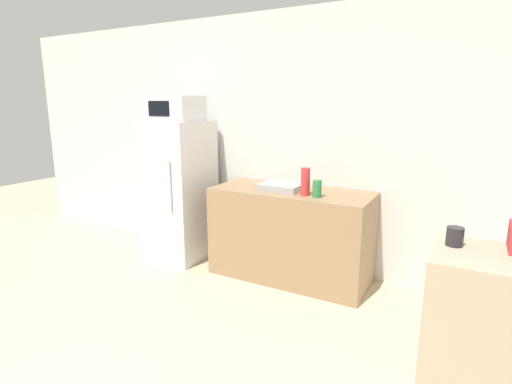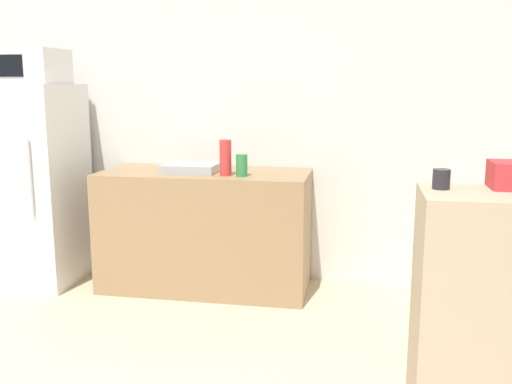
# 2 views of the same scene
# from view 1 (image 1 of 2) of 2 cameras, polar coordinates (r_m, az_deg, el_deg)

# --- Properties ---
(wall_back) EXTENTS (8.00, 0.06, 2.60)m
(wall_back) POSITION_cam_1_polar(r_m,az_deg,el_deg) (4.12, 6.33, 6.91)
(wall_back) COLOR silver
(wall_back) RESTS_ON ground_plane
(refrigerator) EXTENTS (0.60, 0.67, 1.52)m
(refrigerator) POSITION_cam_1_polar(r_m,az_deg,el_deg) (4.48, -10.86, 0.22)
(refrigerator) COLOR silver
(refrigerator) RESTS_ON ground_plane
(microwave) EXTENTS (0.50, 0.42, 0.26)m
(microwave) POSITION_cam_1_polar(r_m,az_deg,el_deg) (4.38, -11.36, 11.63)
(microwave) COLOR white
(microwave) RESTS_ON refrigerator
(counter) EXTENTS (1.54, 0.64, 0.89)m
(counter) POSITION_cam_1_polar(r_m,az_deg,el_deg) (3.95, 4.95, -6.05)
(counter) COLOR #937551
(counter) RESTS_ON ground_plane
(sink_basin) EXTENTS (0.39, 0.30, 0.06)m
(sink_basin) POSITION_cam_1_polar(r_m,az_deg,el_deg) (3.85, 3.63, 0.76)
(sink_basin) COLOR #9EA3A8
(sink_basin) RESTS_ON counter
(bottle_tall) EXTENTS (0.08, 0.08, 0.25)m
(bottle_tall) POSITION_cam_1_polar(r_m,az_deg,el_deg) (3.62, 7.06, 1.47)
(bottle_tall) COLOR red
(bottle_tall) RESTS_ON counter
(bottle_short) EXTENTS (0.08, 0.08, 0.16)m
(bottle_short) POSITION_cam_1_polar(r_m,az_deg,el_deg) (3.57, 8.72, 0.48)
(bottle_short) COLOR #2D7F42
(bottle_short) RESTS_ON counter
(shelf_cabinet) EXTENTS (0.72, 0.44, 1.08)m
(shelf_cabinet) POSITION_cam_1_polar(r_m,az_deg,el_deg) (2.22, 32.45, -21.33)
(shelf_cabinet) COLOR tan
(shelf_cabinet) RESTS_ON ground_plane
(jar) EXTENTS (0.07, 0.07, 0.09)m
(jar) POSITION_cam_1_polar(r_m,az_deg,el_deg) (2.00, 26.53, -5.71)
(jar) COLOR #232328
(jar) RESTS_ON shelf_cabinet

